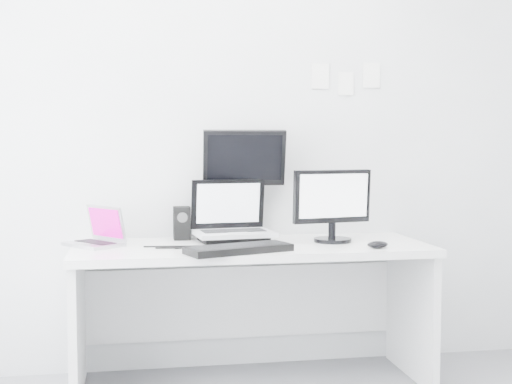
% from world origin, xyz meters
% --- Properties ---
extents(back_wall, '(3.60, 0.00, 3.60)m').
position_xyz_m(back_wall, '(0.00, 1.60, 1.35)').
color(back_wall, silver).
rests_on(back_wall, ground).
extents(desk, '(1.80, 0.70, 0.73)m').
position_xyz_m(desk, '(0.00, 1.25, 0.36)').
color(desk, white).
rests_on(desk, ground).
extents(macbook, '(0.34, 0.35, 0.21)m').
position_xyz_m(macbook, '(-0.79, 1.34, 0.84)').
color(macbook, silver).
rests_on(macbook, desk).
extents(speaker, '(0.11, 0.11, 0.18)m').
position_xyz_m(speaker, '(-0.34, 1.50, 0.82)').
color(speaker, black).
rests_on(speaker, desk).
extents(dell_laptop, '(0.43, 0.35, 0.33)m').
position_xyz_m(dell_laptop, '(-0.07, 1.36, 0.90)').
color(dell_laptop, '#B7BABF').
rests_on(dell_laptop, desk).
extents(rear_monitor, '(0.45, 0.18, 0.60)m').
position_xyz_m(rear_monitor, '(0.00, 1.51, 1.03)').
color(rear_monitor, black).
rests_on(rear_monitor, desk).
extents(samsung_monitor, '(0.45, 0.27, 0.39)m').
position_xyz_m(samsung_monitor, '(0.44, 1.27, 0.93)').
color(samsung_monitor, black).
rests_on(samsung_monitor, desk).
extents(keyboard, '(0.54, 0.33, 0.03)m').
position_xyz_m(keyboard, '(-0.10, 1.00, 0.75)').
color(keyboard, black).
rests_on(keyboard, desk).
extents(mouse, '(0.12, 0.09, 0.04)m').
position_xyz_m(mouse, '(0.59, 1.02, 0.75)').
color(mouse, black).
rests_on(mouse, desk).
extents(wall_note_0, '(0.10, 0.00, 0.14)m').
position_xyz_m(wall_note_0, '(0.45, 1.59, 1.62)').
color(wall_note_0, white).
rests_on(wall_note_0, back_wall).
extents(wall_note_1, '(0.09, 0.00, 0.13)m').
position_xyz_m(wall_note_1, '(0.60, 1.59, 1.58)').
color(wall_note_1, white).
rests_on(wall_note_1, back_wall).
extents(wall_note_2, '(0.10, 0.00, 0.14)m').
position_xyz_m(wall_note_2, '(0.75, 1.59, 1.63)').
color(wall_note_2, white).
rests_on(wall_note_2, back_wall).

